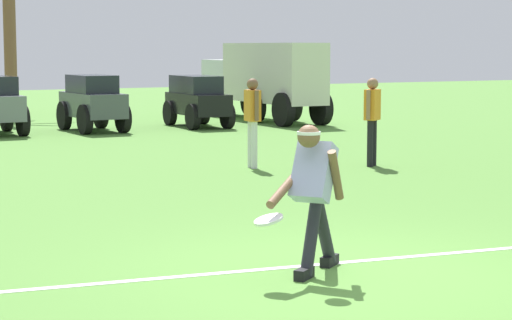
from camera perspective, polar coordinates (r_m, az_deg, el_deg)
The scene contains 9 objects.
ground_plane at distance 9.44m, azimuth 5.19°, elevation -6.45°, with size 80.00×80.00×0.00m, color #528836.
field_line_paint at distance 9.78m, azimuth 3.85°, elevation -5.95°, with size 19.73×0.10×0.01m, color white.
frisbee_thrower at distance 9.22m, azimuth 3.31°, elevation -1.73°, with size 1.06×0.62×1.41m.
frisbee_in_flight at distance 8.84m, azimuth 0.72°, elevation -3.42°, with size 0.27×0.27×0.10m.
teammate_near_sideline at distance 17.32m, azimuth -0.20°, elevation 2.64°, with size 0.24×0.50×1.56m.
teammate_midfield at distance 17.69m, azimuth 6.66°, elevation 2.67°, with size 0.44×0.36×1.56m.
parked_car_slot_d at distance 25.21m, azimuth -9.32°, elevation 3.32°, with size 1.21×2.37×1.40m.
parked_car_slot_e at distance 26.32m, azimuth -3.38°, elevation 3.48°, with size 1.25×2.44×1.34m.
box_truck at distance 28.47m, azimuth 0.46°, elevation 4.75°, with size 1.48×5.92×2.20m.
Camera 1 is at (-5.04, -7.70, 2.12)m, focal length 70.00 mm.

